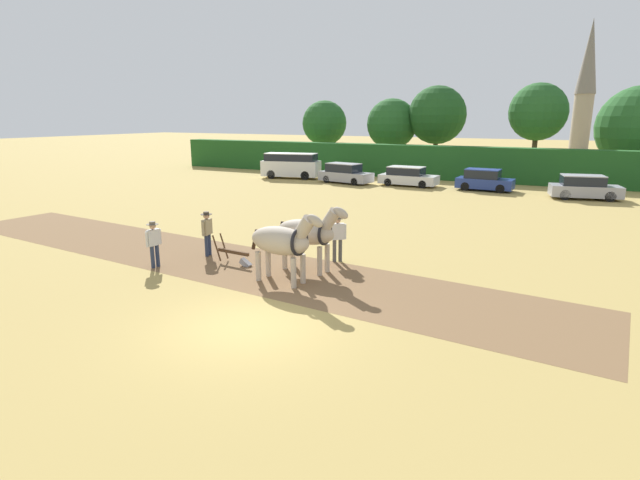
# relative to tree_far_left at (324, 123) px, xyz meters

# --- Properties ---
(ground_plane) EXTENTS (240.00, 240.00, 0.00)m
(ground_plane) POSITION_rel_tree_far_left_xyz_m (17.32, -38.50, -4.61)
(ground_plane) COLOR #A88E4C
(plowed_furrow_strip) EXTENTS (28.52, 6.65, 0.01)m
(plowed_furrow_strip) POSITION_rel_tree_far_left_xyz_m (12.01, -33.95, -4.60)
(plowed_furrow_strip) COLOR brown
(plowed_furrow_strip) RESTS_ON ground
(hedgerow) EXTENTS (61.55, 1.61, 2.87)m
(hedgerow) POSITION_rel_tree_far_left_xyz_m (17.32, -5.01, -3.17)
(hedgerow) COLOR #1E511E
(hedgerow) RESTS_ON ground
(tree_far_left) EXTENTS (4.68, 4.68, 6.97)m
(tree_far_left) POSITION_rel_tree_far_left_xyz_m (0.00, 0.00, 0.00)
(tree_far_left) COLOR brown
(tree_far_left) RESTS_ON ground
(tree_left) EXTENTS (4.97, 4.97, 7.07)m
(tree_left) POSITION_rel_tree_far_left_xyz_m (7.41, 0.25, -0.04)
(tree_left) COLOR #4C3823
(tree_left) RESTS_ON ground
(tree_center_left) EXTENTS (5.53, 5.53, 8.21)m
(tree_center_left) POSITION_rel_tree_far_left_xyz_m (11.78, 0.80, 0.82)
(tree_center_left) COLOR #4C3823
(tree_center_left) RESTS_ON ground
(tree_center) EXTENTS (4.95, 4.95, 8.17)m
(tree_center) POSITION_rel_tree_far_left_xyz_m (20.79, 0.16, 1.07)
(tree_center) COLOR #423323
(tree_center) RESTS_ON ground
(tree_center_right) EXTENTS (6.67, 6.67, 7.80)m
(tree_center_right) POSITION_rel_tree_far_left_xyz_m (28.54, 0.81, -0.15)
(tree_center_right) COLOR #4C3823
(tree_center_right) RESTS_ON ground
(church_spire) EXTENTS (2.89, 2.89, 18.79)m
(church_spire) POSITION_rel_tree_far_left_xyz_m (24.02, 36.11, 5.23)
(church_spire) COLOR gray
(church_spire) RESTS_ON ground
(draft_horse_lead_left) EXTENTS (2.89, 1.14, 2.48)m
(draft_horse_lead_left) POSITION_rel_tree_far_left_xyz_m (16.29, -35.04, -3.20)
(draft_horse_lead_left) COLOR #B2A38E
(draft_horse_lead_left) RESTS_ON ground
(draft_horse_lead_right) EXTENTS (2.97, 1.08, 2.49)m
(draft_horse_lead_right) POSITION_rel_tree_far_left_xyz_m (16.42, -33.54, -3.21)
(draft_horse_lead_right) COLOR #B2A38E
(draft_horse_lead_right) RESTS_ON ground
(plow) EXTENTS (1.67, 0.49, 1.13)m
(plow) POSITION_rel_tree_far_left_xyz_m (13.67, -34.08, -4.29)
(plow) COLOR #4C331E
(plow) RESTS_ON ground
(farmer_at_plow) EXTENTS (0.44, 0.67, 1.75)m
(farmer_at_plow) POSITION_rel_tree_far_left_xyz_m (11.97, -33.62, -3.57)
(farmer_at_plow) COLOR #28334C
(farmer_at_plow) RESTS_ON ground
(farmer_beside_team) EXTENTS (0.55, 0.47, 1.76)m
(farmer_beside_team) POSITION_rel_tree_far_left_xyz_m (16.82, -32.04, -3.57)
(farmer_beside_team) COLOR #4C4C4C
(farmer_beside_team) RESTS_ON ground
(farmer_onlooker_left) EXTENTS (0.42, 0.66, 1.69)m
(farmer_onlooker_left) POSITION_rel_tree_far_left_xyz_m (11.29, -35.73, -3.62)
(farmer_onlooker_left) COLOR #28334C
(farmer_onlooker_left) RESTS_ON ground
(parked_van) EXTENTS (5.31, 2.84, 2.19)m
(parked_van) POSITION_rel_tree_far_left_xyz_m (1.99, -10.40, -3.48)
(parked_van) COLOR silver
(parked_van) RESTS_ON ground
(parked_car_left) EXTENTS (4.67, 2.46, 1.61)m
(parked_car_left) POSITION_rel_tree_far_left_xyz_m (7.59, -11.22, -3.84)
(parked_car_left) COLOR #9E9EA8
(parked_car_left) RESTS_ON ground
(parked_car_center_left) EXTENTS (4.51, 1.92, 1.50)m
(parked_car_center_left) POSITION_rel_tree_far_left_xyz_m (12.65, -10.43, -3.89)
(parked_car_center_left) COLOR silver
(parked_car_center_left) RESTS_ON ground
(parked_car_center) EXTENTS (4.04, 1.87, 1.57)m
(parked_car_center) POSITION_rel_tree_far_left_xyz_m (18.42, -10.32, -3.86)
(parked_car_center) COLOR navy
(parked_car_center) RESTS_ON ground
(parked_car_center_right) EXTENTS (4.54, 2.64, 1.58)m
(parked_car_center_right) POSITION_rel_tree_far_left_xyz_m (24.97, -11.33, -3.85)
(parked_car_center_right) COLOR #9E9EA8
(parked_car_center_right) RESTS_ON ground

